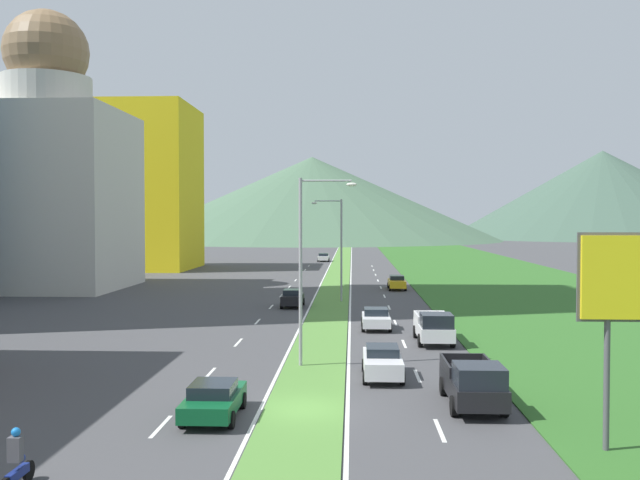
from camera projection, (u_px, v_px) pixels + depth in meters
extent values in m
plane|color=#424244|center=(304.00, 410.00, 28.07)|extent=(600.00, 600.00, 0.00)
cube|color=#518438|center=(337.00, 279.00, 87.98)|extent=(3.20, 240.00, 0.06)
cube|color=#2D6023|center=(503.00, 280.00, 87.03)|extent=(24.00, 240.00, 0.06)
cube|color=silver|center=(161.00, 426.00, 25.87)|extent=(0.16, 2.80, 0.01)
cube|color=silver|center=(209.00, 374.00, 34.64)|extent=(0.16, 2.80, 0.01)
cube|color=silver|center=(238.00, 342.00, 43.40)|extent=(0.16, 2.80, 0.01)
cube|color=silver|center=(258.00, 322.00, 52.17)|extent=(0.16, 2.80, 0.01)
cube|color=silver|center=(271.00, 307.00, 60.94)|extent=(0.16, 2.80, 0.01)
cube|color=silver|center=(281.00, 296.00, 69.70)|extent=(0.16, 2.80, 0.01)
cube|color=silver|center=(289.00, 287.00, 78.47)|extent=(0.16, 2.80, 0.01)
cube|color=silver|center=(296.00, 280.00, 87.24)|extent=(0.16, 2.80, 0.01)
cube|color=silver|center=(301.00, 275.00, 96.00)|extent=(0.16, 2.80, 0.01)
cube|color=silver|center=(305.00, 270.00, 104.77)|extent=(0.16, 2.80, 0.01)
cube|color=silver|center=(309.00, 266.00, 113.54)|extent=(0.16, 2.80, 0.01)
cube|color=silver|center=(440.00, 430.00, 25.40)|extent=(0.16, 2.80, 0.01)
cube|color=silver|center=(417.00, 376.00, 34.17)|extent=(0.16, 2.80, 0.01)
cube|color=silver|center=(404.00, 344.00, 42.93)|extent=(0.16, 2.80, 0.01)
cube|color=silver|center=(395.00, 323.00, 51.70)|extent=(0.16, 2.80, 0.01)
cube|color=silver|center=(389.00, 307.00, 60.47)|extent=(0.16, 2.80, 0.01)
cube|color=silver|center=(384.00, 296.00, 69.23)|extent=(0.16, 2.80, 0.01)
cube|color=silver|center=(381.00, 287.00, 78.00)|extent=(0.16, 2.80, 0.01)
cube|color=silver|center=(378.00, 281.00, 86.77)|extent=(0.16, 2.80, 0.01)
cube|color=silver|center=(376.00, 275.00, 95.53)|extent=(0.16, 2.80, 0.01)
cube|color=silver|center=(374.00, 270.00, 104.30)|extent=(0.16, 2.80, 0.01)
cube|color=silver|center=(372.00, 266.00, 113.07)|extent=(0.16, 2.80, 0.01)
cube|color=silver|center=(323.00, 280.00, 88.06)|extent=(0.16, 240.00, 0.01)
cube|color=silver|center=(351.00, 280.00, 87.90)|extent=(0.16, 240.00, 0.01)
cube|color=beige|center=(48.00, 200.00, 76.79)|extent=(16.45, 16.45, 19.39)
cylinder|color=beige|center=(47.00, 94.00, 76.44)|extent=(9.51, 9.51, 3.62)
sphere|color=olive|center=(46.00, 52.00, 76.30)|extent=(9.06, 9.06, 9.06)
cube|color=yellow|center=(138.00, 188.00, 106.93)|extent=(16.72, 16.72, 24.75)
cone|color=#47664C|center=(94.00, 201.00, 293.64)|extent=(147.72, 147.72, 30.27)
cone|color=#47664C|center=(312.00, 199.00, 250.61)|extent=(132.81, 132.81, 29.60)
cone|color=#3D5647|center=(602.00, 194.00, 277.08)|extent=(120.08, 120.08, 34.39)
cylinder|color=#99999E|center=(301.00, 273.00, 36.23)|extent=(0.18, 0.18, 9.75)
cylinder|color=#99999E|center=(326.00, 181.00, 36.05)|extent=(2.63, 0.14, 0.10)
ellipsoid|color=silver|center=(352.00, 185.00, 36.01)|extent=(0.56, 0.28, 0.20)
cylinder|color=#99999E|center=(341.00, 251.00, 64.45)|extent=(0.18, 0.18, 9.42)
cylinder|color=#99999E|center=(328.00, 201.00, 64.30)|extent=(2.47, 0.24, 0.10)
ellipsoid|color=silver|center=(315.00, 203.00, 64.29)|extent=(0.56, 0.28, 0.20)
cylinder|color=#4C4C51|center=(607.00, 385.00, 23.01)|extent=(0.20, 0.20, 4.39)
cube|color=#0C5128|center=(214.00, 401.00, 27.03)|extent=(1.88, 4.42, 0.61)
cube|color=black|center=(213.00, 389.00, 26.84)|extent=(1.62, 1.95, 0.47)
cylinder|color=black|center=(199.00, 400.00, 28.45)|extent=(0.22, 0.64, 0.64)
cylinder|color=black|center=(243.00, 400.00, 28.37)|extent=(0.22, 0.64, 0.64)
cylinder|color=black|center=(182.00, 419.00, 25.71)|extent=(0.22, 0.64, 0.64)
cylinder|color=black|center=(231.00, 420.00, 25.63)|extent=(0.22, 0.64, 0.64)
cube|color=silver|center=(382.00, 363.00, 33.73)|extent=(1.79, 4.46, 0.77)
cube|color=black|center=(382.00, 350.00, 33.89)|extent=(1.54, 1.96, 0.43)
cylinder|color=black|center=(402.00, 378.00, 32.32)|extent=(0.22, 0.64, 0.64)
cylinder|color=black|center=(365.00, 378.00, 32.40)|extent=(0.22, 0.64, 0.64)
cylinder|color=black|center=(398.00, 366.00, 35.08)|extent=(0.22, 0.64, 0.64)
cylinder|color=black|center=(364.00, 365.00, 35.16)|extent=(0.22, 0.64, 0.64)
cube|color=silver|center=(323.00, 258.00, 125.46)|extent=(1.90, 4.46, 0.65)
cube|color=black|center=(323.00, 255.00, 125.26)|extent=(1.63, 1.96, 0.49)
cylinder|color=black|center=(319.00, 259.00, 126.89)|extent=(0.22, 0.64, 0.64)
cylinder|color=black|center=(329.00, 259.00, 126.81)|extent=(0.22, 0.64, 0.64)
cylinder|color=black|center=(318.00, 260.00, 124.13)|extent=(0.22, 0.64, 0.64)
cylinder|color=black|center=(328.00, 260.00, 124.05)|extent=(0.22, 0.64, 0.64)
cube|color=silver|center=(376.00, 320.00, 48.59)|extent=(1.88, 4.08, 0.65)
cube|color=black|center=(376.00, 312.00, 48.73)|extent=(1.62, 1.80, 0.47)
cylinder|color=black|center=(390.00, 328.00, 47.29)|extent=(0.22, 0.64, 0.64)
cylinder|color=black|center=(363.00, 327.00, 47.37)|extent=(0.22, 0.64, 0.64)
cylinder|color=black|center=(388.00, 322.00, 49.82)|extent=(0.22, 0.64, 0.64)
cylinder|color=black|center=(363.00, 322.00, 49.90)|extent=(0.22, 0.64, 0.64)
cube|color=yellow|center=(397.00, 283.00, 75.79)|extent=(1.72, 4.71, 0.73)
cube|color=black|center=(397.00, 278.00, 75.96)|extent=(1.48, 2.07, 0.46)
cylinder|color=black|center=(405.00, 288.00, 74.30)|extent=(0.22, 0.64, 0.64)
cylinder|color=black|center=(390.00, 288.00, 74.38)|extent=(0.22, 0.64, 0.64)
cylinder|color=black|center=(403.00, 285.00, 77.22)|extent=(0.22, 0.64, 0.64)
cylinder|color=black|center=(388.00, 285.00, 77.30)|extent=(0.22, 0.64, 0.64)
cube|color=black|center=(293.00, 299.00, 60.83)|extent=(1.75, 4.00, 0.78)
cube|color=black|center=(292.00, 292.00, 60.65)|extent=(1.50, 1.76, 0.44)
cylinder|color=black|center=(284.00, 302.00, 62.12)|extent=(0.22, 0.64, 0.64)
cylinder|color=black|center=(303.00, 302.00, 62.04)|extent=(0.22, 0.64, 0.64)
cylinder|color=black|center=(282.00, 305.00, 59.64)|extent=(0.22, 0.64, 0.64)
cylinder|color=black|center=(301.00, 305.00, 59.56)|extent=(0.22, 0.64, 0.64)
cube|color=black|center=(472.00, 386.00, 28.76)|extent=(2.00, 5.40, 0.80)
cube|color=black|center=(479.00, 375.00, 27.14)|extent=(1.84, 2.00, 0.80)
cube|color=black|center=(490.00, 366.00, 29.80)|extent=(0.10, 3.20, 0.44)
cube|color=black|center=(445.00, 365.00, 29.88)|extent=(0.10, 3.20, 0.44)
cube|color=black|center=(462.00, 358.00, 31.39)|extent=(1.84, 0.10, 0.44)
cylinder|color=black|center=(504.00, 407.00, 27.11)|extent=(0.26, 0.80, 0.80)
cylinder|color=black|center=(454.00, 406.00, 27.20)|extent=(0.26, 0.80, 0.80)
cylinder|color=black|center=(488.00, 387.00, 30.35)|extent=(0.26, 0.80, 0.80)
cylinder|color=black|center=(443.00, 386.00, 30.44)|extent=(0.26, 0.80, 0.80)
cube|color=silver|center=(433.00, 330.00, 43.41)|extent=(2.00, 5.40, 0.80)
cube|color=black|center=(437.00, 320.00, 41.78)|extent=(1.84, 2.00, 0.80)
cube|color=silver|center=(446.00, 317.00, 44.44)|extent=(0.10, 3.20, 0.44)
cube|color=silver|center=(417.00, 317.00, 44.53)|extent=(0.10, 3.20, 0.44)
cube|color=silver|center=(429.00, 314.00, 46.03)|extent=(1.84, 0.10, 0.44)
cylinder|color=black|center=(453.00, 341.00, 41.76)|extent=(0.26, 0.80, 0.80)
cylinder|color=black|center=(420.00, 340.00, 41.84)|extent=(0.26, 0.80, 0.80)
cylinder|color=black|center=(446.00, 332.00, 44.99)|extent=(0.26, 0.80, 0.80)
cylinder|color=black|center=(415.00, 332.00, 45.08)|extent=(0.26, 0.80, 0.80)
cylinder|color=black|center=(29.00, 471.00, 20.50)|extent=(0.10, 0.60, 0.60)
cube|color=navy|center=(17.00, 474.00, 19.80)|extent=(0.20, 1.12, 0.25)
ellipsoid|color=navy|center=(20.00, 459.00, 19.99)|extent=(0.24, 0.44, 0.24)
cube|color=#4C4C51|center=(15.00, 449.00, 19.68)|extent=(0.36, 0.28, 0.70)
sphere|color=blue|center=(16.00, 432.00, 19.71)|extent=(0.26, 0.26, 0.26)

